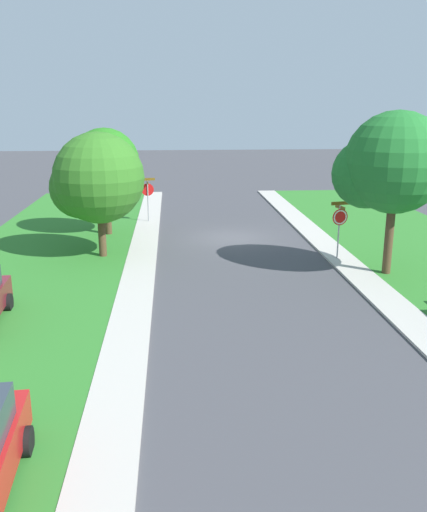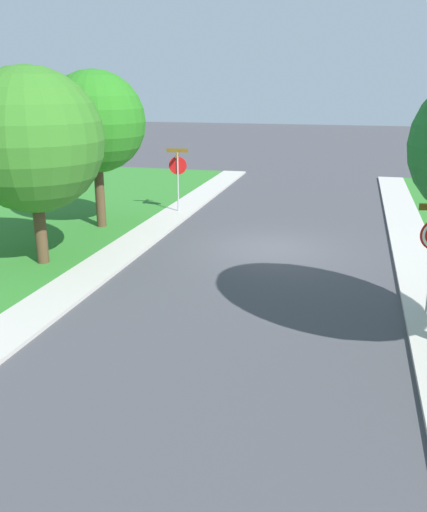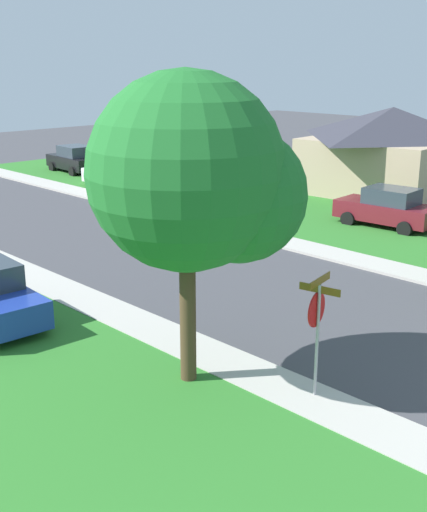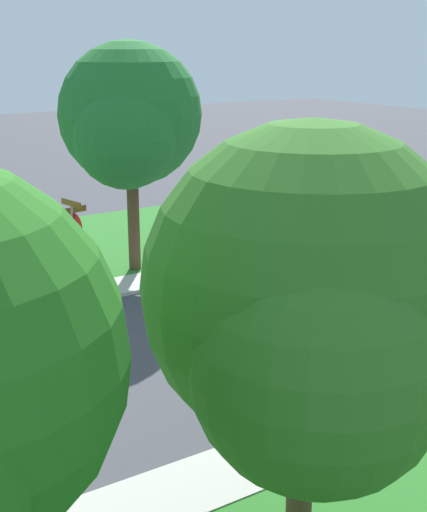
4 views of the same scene
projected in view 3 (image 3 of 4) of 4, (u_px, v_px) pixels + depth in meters
name	position (u px, v px, depth m)	size (l,w,h in m)	color
sidewalk_east	(307.00, 248.00, 25.22)	(1.40, 56.00, 0.10)	#B7B2A8
lawn_east	(373.00, 227.00, 28.39)	(8.00, 56.00, 0.08)	#2D7528
sidewalk_west	(107.00, 310.00, 18.90)	(1.40, 56.00, 0.10)	#B7B2A8
stop_sign_far_corner	(317.00, 317.00, 13.54)	(0.91, 0.91, 2.77)	#9E9EA3
car_white_kerbside_mid	(119.00, 174.00, 36.78)	(2.42, 4.48, 1.76)	white
car_black_driveway_right	(75.00, 159.00, 42.03)	(2.25, 4.41, 1.76)	black
car_maroon_near_corner	(388.00, 208.00, 28.23)	(2.25, 4.41, 1.76)	maroon
car_red_across_road	(207.00, 190.00, 32.16)	(2.26, 4.41, 1.76)	red
tree_sidewalk_near	(200.00, 178.00, 13.55)	(4.49, 4.18, 6.88)	#4C3823
house_right_setback	(391.00, 148.00, 35.62)	(9.52, 8.41, 4.60)	tan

